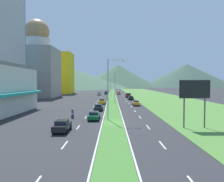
% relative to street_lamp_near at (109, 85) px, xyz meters
% --- Properties ---
extents(ground_plane, '(600.00, 600.00, 0.00)m').
position_rel_street_lamp_near_xyz_m(ground_plane, '(0.56, -2.68, -6.02)').
color(ground_plane, '#2D2D30').
extents(grass_median, '(3.20, 240.00, 0.06)m').
position_rel_street_lamp_near_xyz_m(grass_median, '(0.56, 57.32, -5.99)').
color(grass_median, '#477F33').
rests_on(grass_median, ground_plane).
extents(grass_verge_right, '(24.00, 240.00, 0.06)m').
position_rel_street_lamp_near_xyz_m(grass_verge_right, '(21.16, 57.32, -5.99)').
color(grass_verge_right, '#518438').
rests_on(grass_verge_right, ground_plane).
extents(lane_dash_left_1, '(0.16, 2.80, 0.01)m').
position_rel_street_lamp_near_xyz_m(lane_dash_left_1, '(-4.54, -14.26, -6.02)').
color(lane_dash_left_1, silver).
rests_on(lane_dash_left_1, ground_plane).
extents(lane_dash_left_2, '(0.16, 2.80, 0.01)m').
position_rel_street_lamp_near_xyz_m(lane_dash_left_2, '(-4.54, -5.84, -6.02)').
color(lane_dash_left_2, silver).
rests_on(lane_dash_left_2, ground_plane).
extents(lane_dash_left_3, '(0.16, 2.80, 0.01)m').
position_rel_street_lamp_near_xyz_m(lane_dash_left_3, '(-4.54, 2.58, -6.02)').
color(lane_dash_left_3, silver).
rests_on(lane_dash_left_3, ground_plane).
extents(lane_dash_left_4, '(0.16, 2.80, 0.01)m').
position_rel_street_lamp_near_xyz_m(lane_dash_left_4, '(-4.54, 11.00, -6.02)').
color(lane_dash_left_4, silver).
rests_on(lane_dash_left_4, ground_plane).
extents(lane_dash_left_5, '(0.16, 2.80, 0.01)m').
position_rel_street_lamp_near_xyz_m(lane_dash_left_5, '(-4.54, 19.42, -6.02)').
color(lane_dash_left_5, silver).
rests_on(lane_dash_left_5, ground_plane).
extents(lane_dash_left_6, '(0.16, 2.80, 0.01)m').
position_rel_street_lamp_near_xyz_m(lane_dash_left_6, '(-4.54, 27.84, -6.02)').
color(lane_dash_left_6, silver).
rests_on(lane_dash_left_6, ground_plane).
extents(lane_dash_left_7, '(0.16, 2.80, 0.01)m').
position_rel_street_lamp_near_xyz_m(lane_dash_left_7, '(-4.54, 36.26, -6.02)').
color(lane_dash_left_7, silver).
rests_on(lane_dash_left_7, ground_plane).
extents(lane_dash_left_8, '(0.16, 2.80, 0.01)m').
position_rel_street_lamp_near_xyz_m(lane_dash_left_8, '(-4.54, 44.68, -6.02)').
color(lane_dash_left_8, silver).
rests_on(lane_dash_left_8, ground_plane).
extents(lane_dash_left_9, '(0.16, 2.80, 0.01)m').
position_rel_street_lamp_near_xyz_m(lane_dash_left_9, '(-4.54, 53.10, -6.02)').
color(lane_dash_left_9, silver).
rests_on(lane_dash_left_9, ground_plane).
extents(lane_dash_left_10, '(0.16, 2.80, 0.01)m').
position_rel_street_lamp_near_xyz_m(lane_dash_left_10, '(-4.54, 61.52, -6.02)').
color(lane_dash_left_10, silver).
rests_on(lane_dash_left_10, ground_plane).
extents(lane_dash_left_11, '(0.16, 2.80, 0.01)m').
position_rel_street_lamp_near_xyz_m(lane_dash_left_11, '(-4.54, 69.94, -6.02)').
color(lane_dash_left_11, silver).
rests_on(lane_dash_left_11, ground_plane).
extents(lane_dash_left_12, '(0.16, 2.80, 0.01)m').
position_rel_street_lamp_near_xyz_m(lane_dash_left_12, '(-4.54, 78.36, -6.02)').
color(lane_dash_left_12, silver).
rests_on(lane_dash_left_12, ground_plane).
extents(lane_dash_left_13, '(0.16, 2.80, 0.01)m').
position_rel_street_lamp_near_xyz_m(lane_dash_left_13, '(-4.54, 86.78, -6.02)').
color(lane_dash_left_13, silver).
rests_on(lane_dash_left_13, ground_plane).
extents(lane_dash_right_1, '(0.16, 2.80, 0.01)m').
position_rel_street_lamp_near_xyz_m(lane_dash_right_1, '(5.66, -14.26, -6.02)').
color(lane_dash_right_1, silver).
rests_on(lane_dash_right_1, ground_plane).
extents(lane_dash_right_2, '(0.16, 2.80, 0.01)m').
position_rel_street_lamp_near_xyz_m(lane_dash_right_2, '(5.66, -5.84, -6.02)').
color(lane_dash_right_2, silver).
rests_on(lane_dash_right_2, ground_plane).
extents(lane_dash_right_3, '(0.16, 2.80, 0.01)m').
position_rel_street_lamp_near_xyz_m(lane_dash_right_3, '(5.66, 2.58, -6.02)').
color(lane_dash_right_3, silver).
rests_on(lane_dash_right_3, ground_plane).
extents(lane_dash_right_4, '(0.16, 2.80, 0.01)m').
position_rel_street_lamp_near_xyz_m(lane_dash_right_4, '(5.66, 11.00, -6.02)').
color(lane_dash_right_4, silver).
rests_on(lane_dash_right_4, ground_plane).
extents(lane_dash_right_5, '(0.16, 2.80, 0.01)m').
position_rel_street_lamp_near_xyz_m(lane_dash_right_5, '(5.66, 19.42, -6.02)').
color(lane_dash_right_5, silver).
rests_on(lane_dash_right_5, ground_plane).
extents(lane_dash_right_6, '(0.16, 2.80, 0.01)m').
position_rel_street_lamp_near_xyz_m(lane_dash_right_6, '(5.66, 27.84, -6.02)').
color(lane_dash_right_6, silver).
rests_on(lane_dash_right_6, ground_plane).
extents(lane_dash_right_7, '(0.16, 2.80, 0.01)m').
position_rel_street_lamp_near_xyz_m(lane_dash_right_7, '(5.66, 36.26, -6.02)').
color(lane_dash_right_7, silver).
rests_on(lane_dash_right_7, ground_plane).
extents(lane_dash_right_8, '(0.16, 2.80, 0.01)m').
position_rel_street_lamp_near_xyz_m(lane_dash_right_8, '(5.66, 44.68, -6.02)').
color(lane_dash_right_8, silver).
rests_on(lane_dash_right_8, ground_plane).
extents(lane_dash_right_9, '(0.16, 2.80, 0.01)m').
position_rel_street_lamp_near_xyz_m(lane_dash_right_9, '(5.66, 53.10, -6.02)').
color(lane_dash_right_9, silver).
rests_on(lane_dash_right_9, ground_plane).
extents(lane_dash_right_10, '(0.16, 2.80, 0.01)m').
position_rel_street_lamp_near_xyz_m(lane_dash_right_10, '(5.66, 61.52, -6.02)').
color(lane_dash_right_10, silver).
rests_on(lane_dash_right_10, ground_plane).
extents(lane_dash_right_11, '(0.16, 2.80, 0.01)m').
position_rel_street_lamp_near_xyz_m(lane_dash_right_11, '(5.66, 69.94, -6.02)').
color(lane_dash_right_11, silver).
rests_on(lane_dash_right_11, ground_plane).
extents(lane_dash_right_12, '(0.16, 2.80, 0.01)m').
position_rel_street_lamp_near_xyz_m(lane_dash_right_12, '(5.66, 78.36, -6.02)').
color(lane_dash_right_12, silver).
rests_on(lane_dash_right_12, ground_plane).
extents(lane_dash_right_13, '(0.16, 2.80, 0.01)m').
position_rel_street_lamp_near_xyz_m(lane_dash_right_13, '(5.66, 86.78, -6.02)').
color(lane_dash_right_13, silver).
rests_on(lane_dash_right_13, ground_plane).
extents(edge_line_median_left, '(0.16, 240.00, 0.01)m').
position_rel_street_lamp_near_xyz_m(edge_line_median_left, '(-1.19, 57.32, -6.02)').
color(edge_line_median_left, silver).
rests_on(edge_line_median_left, ground_plane).
extents(edge_line_median_right, '(0.16, 240.00, 0.01)m').
position_rel_street_lamp_near_xyz_m(edge_line_median_right, '(2.31, 57.32, -6.02)').
color(edge_line_median_right, silver).
rests_on(edge_line_median_right, ground_plane).
extents(domed_building, '(16.96, 16.96, 34.56)m').
position_rel_street_lamp_near_xyz_m(domed_building, '(-32.94, 55.85, 8.49)').
color(domed_building, '#9E9384').
rests_on(domed_building, ground_plane).
extents(midrise_colored, '(14.74, 14.74, 24.02)m').
position_rel_street_lamp_near_xyz_m(midrise_colored, '(-30.76, 85.70, 5.99)').
color(midrise_colored, yellow).
rests_on(midrise_colored, ground_plane).
extents(hill_far_left, '(236.73, 236.73, 41.12)m').
position_rel_street_lamp_near_xyz_m(hill_far_left, '(-99.00, 222.68, 14.54)').
color(hill_far_left, '#47664C').
rests_on(hill_far_left, ground_plane).
extents(hill_far_center, '(120.99, 120.99, 34.17)m').
position_rel_street_lamp_near_xyz_m(hill_far_center, '(9.88, 278.72, 11.06)').
color(hill_far_center, '#47664C').
rests_on(hill_far_center, ground_plane).
extents(hill_far_right, '(134.84, 134.84, 34.60)m').
position_rel_street_lamp_near_xyz_m(hill_far_right, '(113.47, 272.24, 11.28)').
color(hill_far_right, '#3D5647').
rests_on(hill_far_right, ground_plane).
extents(street_lamp_near, '(3.11, 0.31, 10.57)m').
position_rel_street_lamp_near_xyz_m(street_lamp_near, '(0.00, 0.00, 0.00)').
color(street_lamp_near, '#99999E').
rests_on(street_lamp_near, ground_plane).
extents(street_lamp_mid, '(3.22, 0.28, 9.36)m').
position_rel_street_lamp_near_xyz_m(street_lamp_mid, '(0.99, 30.60, -0.61)').
color(street_lamp_mid, '#99999E').
rests_on(street_lamp_mid, ground_plane).
extents(street_lamp_far, '(2.60, 0.30, 8.11)m').
position_rel_street_lamp_near_xyz_m(street_lamp_far, '(0.12, 61.20, -1.33)').
color(street_lamp_far, '#99999E').
rests_on(street_lamp_far, ground_plane).
extents(billboard_roadside, '(4.41, 0.28, 6.89)m').
position_rel_street_lamp_near_xyz_m(billboard_roadside, '(12.16, -6.46, -0.86)').
color(billboard_roadside, '#4C4C51').
rests_on(billboard_roadside, ground_plane).
extents(car_0, '(1.99, 4.50, 1.45)m').
position_rel_street_lamp_near_xyz_m(car_0, '(-6.21, 69.13, -5.27)').
color(car_0, '#B2B2B7').
rests_on(car_0, ground_plane).
extents(car_1, '(1.91, 4.52, 1.39)m').
position_rel_street_lamp_near_xyz_m(car_1, '(7.21, 22.13, -5.29)').
color(car_1, '#C6842D').
rests_on(car_1, ground_plane).
extents(car_2, '(1.95, 4.25, 1.46)m').
position_rel_street_lamp_near_xyz_m(car_2, '(4.10, 75.28, -5.26)').
color(car_2, '#C6842D').
rests_on(car_2, ground_plane).
extents(car_3, '(1.85, 4.53, 1.54)m').
position_rel_street_lamp_near_xyz_m(car_3, '(7.46, 40.77, -5.23)').
color(car_3, black).
rests_on(car_3, ground_plane).
extents(car_4, '(1.91, 4.04, 1.57)m').
position_rel_street_lamp_near_xyz_m(car_4, '(-6.20, -8.59, -5.23)').
color(car_4, black).
rests_on(car_4, ground_plane).
extents(car_5, '(1.99, 4.08, 1.49)m').
position_rel_street_lamp_near_xyz_m(car_5, '(-3.02, 83.44, -5.25)').
color(car_5, slate).
rests_on(car_5, ground_plane).
extents(car_6, '(1.95, 4.02, 1.55)m').
position_rel_street_lamp_near_xyz_m(car_6, '(-2.63, 26.32, -5.23)').
color(car_6, yellow).
rests_on(car_6, ground_plane).
extents(car_7, '(1.93, 4.21, 1.54)m').
position_rel_street_lamp_near_xyz_m(car_7, '(-2.97, 76.62, -5.25)').
color(car_7, '#0C5128').
rests_on(car_7, ground_plane).
extents(car_8, '(1.94, 4.77, 1.44)m').
position_rel_street_lamp_near_xyz_m(car_8, '(-2.77, 0.33, -5.29)').
color(car_8, '#0C5128').
rests_on(car_8, ground_plane).
extents(car_9, '(1.96, 4.27, 1.50)m').
position_rel_street_lamp_near_xyz_m(car_9, '(-2.76, 11.81, -5.26)').
color(car_9, black).
rests_on(car_9, ground_plane).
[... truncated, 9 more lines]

